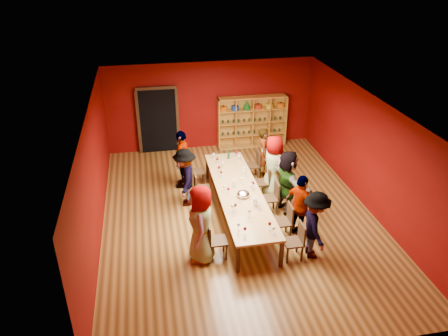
{
  "coord_description": "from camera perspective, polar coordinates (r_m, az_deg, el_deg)",
  "views": [
    {
      "loc": [
        -2.16,
        -9.44,
        6.43
      ],
      "look_at": [
        -0.28,
        0.56,
        1.15
      ],
      "focal_mm": 35.0,
      "sensor_mm": 36.0,
      "label": 1
    }
  ],
  "objects": [
    {
      "name": "room_shell",
      "position": [
        10.86,
        2.01,
        0.43
      ],
      "size": [
        7.1,
        9.1,
        3.04
      ],
      "color": "brown",
      "rests_on": "ground"
    },
    {
      "name": "tasting_table",
      "position": [
        11.25,
        1.94,
        -3.2
      ],
      "size": [
        1.1,
        4.5,
        0.75
      ],
      "color": "#A47B44",
      "rests_on": "ground"
    },
    {
      "name": "doorway",
      "position": [
        14.86,
        -8.59,
        6.19
      ],
      "size": [
        1.4,
        0.17,
        2.3
      ],
      "color": "black",
      "rests_on": "ground"
    },
    {
      "name": "shelving_unit",
      "position": [
        15.21,
        3.63,
        6.41
      ],
      "size": [
        2.4,
        0.4,
        1.8
      ],
      "color": "#BC812A",
      "rests_on": "ground"
    },
    {
      "name": "chair_person_left_0",
      "position": [
        9.94,
        -1.32,
        -9.24
      ],
      "size": [
        0.42,
        0.42,
        0.89
      ],
      "color": "black",
      "rests_on": "ground"
    },
    {
      "name": "person_left_0",
      "position": [
        9.65,
        -3.0,
        -7.34
      ],
      "size": [
        0.62,
        0.97,
        1.86
      ],
      "primitive_type": "imported",
      "rotation": [
        0.0,
        0.0,
        -1.71
      ],
      "color": "#5685B1",
      "rests_on": "ground"
    },
    {
      "name": "chair_person_left_3",
      "position": [
        11.92,
        -3.21,
        -2.46
      ],
      "size": [
        0.42,
        0.42,
        0.89
      ],
      "color": "black",
      "rests_on": "ground"
    },
    {
      "name": "person_left_3",
      "position": [
        11.73,
        -5.11,
        -1.24
      ],
      "size": [
        0.59,
        1.11,
        1.64
      ],
      "primitive_type": "imported",
      "rotation": [
        0.0,
        0.0,
        -1.72
      ],
      "color": "#505056",
      "rests_on": "ground"
    },
    {
      "name": "chair_person_left_4",
      "position": [
        12.81,
        -3.83,
        -0.22
      ],
      "size": [
        0.42,
        0.42,
        0.89
      ],
      "color": "black",
      "rests_on": "ground"
    },
    {
      "name": "person_left_4",
      "position": [
        12.61,
        -5.45,
        1.18
      ],
      "size": [
        0.8,
        1.13,
        1.75
      ],
      "primitive_type": "imported",
      "rotation": [
        0.0,
        0.0,
        -1.93
      ],
      "color": "#161A3D",
      "rests_on": "ground"
    },
    {
      "name": "chair_person_right_0",
      "position": [
        10.05,
        9.46,
        -9.18
      ],
      "size": [
        0.42,
        0.42,
        0.89
      ],
      "color": "black",
      "rests_on": "ground"
    },
    {
      "name": "person_right_0",
      "position": [
        9.99,
        11.8,
        -7.34
      ],
      "size": [
        0.55,
        1.11,
        1.65
      ],
      "primitive_type": "imported",
      "rotation": [
        0.0,
        0.0,
        1.47
      ],
      "color": "#131636",
      "rests_on": "ground"
    },
    {
      "name": "chair_person_right_1",
      "position": [
        10.67,
        8.03,
        -6.66
      ],
      "size": [
        0.42,
        0.42,
        0.89
      ],
      "color": "black",
      "rests_on": "ground"
    },
    {
      "name": "person_right_1",
      "position": [
        10.6,
        9.97,
        -4.98
      ],
      "size": [
        0.79,
        1.06,
        1.64
      ],
      "primitive_type": "imported",
      "rotation": [
        0.0,
        0.0,
        1.99
      ],
      "color": "#C98795",
      "rests_on": "ground"
    },
    {
      "name": "chair_person_right_2",
      "position": [
        11.55,
        6.36,
        -3.66
      ],
      "size": [
        0.42,
        0.42,
        0.89
      ],
      "color": "black",
      "rests_on": "ground"
    },
    {
      "name": "person_right_2",
      "position": [
        11.47,
        8.28,
        -1.82
      ],
      "size": [
        0.81,
        1.69,
        1.76
      ],
      "primitive_type": "imported",
      "rotation": [
        0.0,
        0.0,
        1.79
      ],
      "color": "beige",
      "rests_on": "ground"
    },
    {
      "name": "chair_person_right_3",
      "position": [
        12.27,
        5.22,
        -1.6
      ],
      "size": [
        0.42,
        0.42,
        0.89
      ],
      "color": "black",
      "rests_on": "ground"
    },
    {
      "name": "person_right_3",
      "position": [
        12.15,
        6.47,
        0.2
      ],
      "size": [
        0.67,
        0.97,
        1.81
      ],
      "primitive_type": "imported",
      "rotation": [
        0.0,
        0.0,
        1.8
      ],
      "color": "#4C4C51",
      "rests_on": "ground"
    },
    {
      "name": "chair_person_right_4",
      "position": [
        13.19,
        3.99,
        0.62
      ],
      "size": [
        0.42,
        0.42,
        0.89
      ],
      "color": "black",
      "rests_on": "ground"
    },
    {
      "name": "person_right_4",
      "position": [
        13.12,
        5.23,
        1.93
      ],
      "size": [
        0.57,
        0.68,
        1.61
      ],
      "primitive_type": "imported",
      "rotation": [
        0.0,
        0.0,
        1.29
      ],
      "color": "#141939",
      "rests_on": "ground"
    },
    {
      "name": "wine_glass_0",
      "position": [
        12.51,
        -0.87,
        1.15
      ],
      "size": [
        0.08,
        0.08,
        0.19
      ],
      "color": "silver",
      "rests_on": "tasting_table"
    },
    {
      "name": "wine_glass_1",
      "position": [
        9.64,
        6.5,
        -7.83
      ],
      "size": [
        0.08,
        0.08,
        0.19
      ],
      "color": "silver",
      "rests_on": "tasting_table"
    },
    {
      "name": "wine_glass_2",
      "position": [
        9.76,
        5.98,
        -7.29
      ],
      "size": [
        0.08,
        0.08,
        0.2
      ],
      "color": "silver",
      "rests_on": "tasting_table"
    },
    {
      "name": "wine_glass_3",
      "position": [
        11.79,
        -0.37,
        -0.58
      ],
      "size": [
        0.08,
        0.08,
        0.19
      ],
      "color": "silver",
      "rests_on": "tasting_table"
    },
    {
      "name": "wine_glass_4",
      "position": [
        11.45,
        2.32,
        -1.47
      ],
      "size": [
        0.08,
        0.08,
        0.21
      ],
      "color": "silver",
      "rests_on": "tasting_table"
    },
    {
      "name": "wine_glass_5",
      "position": [
        12.88,
        1.62,
        2.02
      ],
      "size": [
        0.08,
        0.08,
        0.21
      ],
      "color": "silver",
      "rests_on": "tasting_table"
    },
    {
      "name": "wine_glass_6",
      "position": [
        10.68,
        2.18,
        -3.81
      ],
      "size": [
        0.08,
        0.08,
        0.2
      ],
      "color": "silver",
      "rests_on": "tasting_table"
    },
    {
      "name": "wine_glass_7",
      "position": [
        12.02,
        -0.66,
        0.04
      ],
      "size": [
        0.08,
        0.08,
        0.2
      ],
      "color": "silver",
      "rests_on": "tasting_table"
    },
    {
      "name": "wine_glass_8",
      "position": [
        10.13,
        3.32,
        -5.64
      ],
      "size": [
        0.09,
        0.09,
        0.22
      ],
      "color": "silver",
      "rests_on": "tasting_table"
    },
    {
      "name": "wine_glass_9",
      "position": [
        12.81,
        -1.36,
        1.77
      ],
      "size": [
        0.07,
        0.07,
        0.18
      ],
      "color": "silver",
      "rests_on": "tasting_table"
    },
    {
      "name": "wine_glass_10",
      "position": [
        10.36,
        1.48,
        -4.92
      ],
      "size": [
        0.08,
        0.08,
        0.19
      ],
      "color": "silver",
      "rests_on": "tasting_table"
    },
    {
      "name": "wine_glass_11",
      "position": [
        10.3,
        1.11,
        -5.01
      ],
      "size": [
        0.09,
        0.09,
        0.21
      ],
      "color": "silver",
      "rests_on": "tasting_table"
    },
    {
      "name": "wine_glass_12",
      "position": [
        12.7,
        1.98,
        1.52
      ],
      "size": [
        0.07,
        0.07,
        0.18
      ],
      "color": "silver",
      "rests_on": "tasting_table"
    },
    {
      "name": "wine_glass_13",
      "position": [
        10.5,
        4.55,
        -4.55
      ],
      "size": [
        0.07,
        0.07,
        0.19
      ],
      "color": "silver",
      "rests_on": "tasting_table"
    },
    {
      "name": "wine_glass_14",
      "position": [
        11.19,
        3.63,
        -2.28
      ],
      "size": [
        0.08,
        0.08,
        0.2
      ],
      "color": "silver",
      "rests_on": "tasting_table"
    },
    {
      "name": "wine_glass_15",
      "position": [
        10.42,
        4.64,
        -4.84
      ],
      "size": [
        0.07,
        0.07,
        0.18
      ],
      "color": "silver",
      "rests_on": "tasting_table"
    },
    {
      "name": "wine_glass_16",
      "position": [
        12.02,
        2.68,
        -0.04
      ],
      "size": [
        0.08,
        0.08,
        0.19
      ],
      "color": "silver",
      "rests_on": "tasting_table"
    },
    {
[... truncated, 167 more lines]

